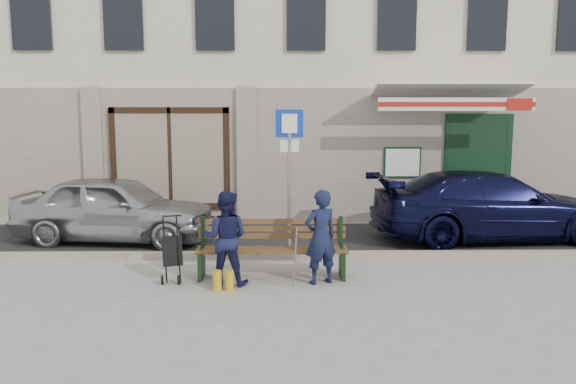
{
  "coord_description": "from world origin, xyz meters",
  "views": [
    {
      "loc": [
        -0.62,
        -8.39,
        2.59
      ],
      "look_at": [
        -0.47,
        1.6,
        1.2
      ],
      "focal_mm": 35.0,
      "sensor_mm": 36.0,
      "label": 1
    }
  ],
  "objects_px": {
    "car_silver": "(115,208)",
    "woman": "(226,238)",
    "bench": "(269,249)",
    "stroller": "(172,253)",
    "parking_sign": "(289,159)",
    "car_navy": "(490,206)",
    "man": "(321,237)"
  },
  "relations": [
    {
      "from": "bench",
      "to": "parking_sign",
      "type": "bearing_deg",
      "value": 75.3
    },
    {
      "from": "woman",
      "to": "stroller",
      "type": "relative_size",
      "value": 1.41
    },
    {
      "from": "car_navy",
      "to": "man",
      "type": "relative_size",
      "value": 3.36
    },
    {
      "from": "woman",
      "to": "parking_sign",
      "type": "bearing_deg",
      "value": -113.24
    },
    {
      "from": "car_navy",
      "to": "bench",
      "type": "xyz_separation_m",
      "value": [
        -4.53,
        -2.68,
        -0.25
      ]
    },
    {
      "from": "car_navy",
      "to": "man",
      "type": "height_order",
      "value": "man"
    },
    {
      "from": "car_silver",
      "to": "man",
      "type": "xyz_separation_m",
      "value": [
        3.97,
        -2.93,
        0.04
      ]
    },
    {
      "from": "bench",
      "to": "stroller",
      "type": "relative_size",
      "value": 2.35
    },
    {
      "from": "car_silver",
      "to": "woman",
      "type": "xyz_separation_m",
      "value": [
        2.52,
        -2.95,
        0.03
      ]
    },
    {
      "from": "bench",
      "to": "stroller",
      "type": "bearing_deg",
      "value": -173.58
    },
    {
      "from": "car_silver",
      "to": "woman",
      "type": "bearing_deg",
      "value": -131.91
    },
    {
      "from": "bench",
      "to": "stroller",
      "type": "xyz_separation_m",
      "value": [
        -1.5,
        -0.17,
        -0.01
      ]
    },
    {
      "from": "car_silver",
      "to": "parking_sign",
      "type": "height_order",
      "value": "parking_sign"
    },
    {
      "from": "parking_sign",
      "to": "bench",
      "type": "relative_size",
      "value": 1.11
    },
    {
      "from": "man",
      "to": "parking_sign",
      "type": "bearing_deg",
      "value": -98.94
    },
    {
      "from": "parking_sign",
      "to": "man",
      "type": "bearing_deg",
      "value": -80.81
    },
    {
      "from": "parking_sign",
      "to": "woman",
      "type": "distance_m",
      "value": 2.22
    },
    {
      "from": "parking_sign",
      "to": "car_navy",
      "type": "bearing_deg",
      "value": 11.93
    },
    {
      "from": "woman",
      "to": "stroller",
      "type": "distance_m",
      "value": 0.91
    },
    {
      "from": "parking_sign",
      "to": "stroller",
      "type": "height_order",
      "value": "parking_sign"
    },
    {
      "from": "stroller",
      "to": "car_navy",
      "type": "bearing_deg",
      "value": 7.85
    },
    {
      "from": "man",
      "to": "bench",
      "type": "bearing_deg",
      "value": -46.57
    },
    {
      "from": "car_silver",
      "to": "parking_sign",
      "type": "relative_size",
      "value": 1.51
    },
    {
      "from": "car_navy",
      "to": "stroller",
      "type": "bearing_deg",
      "value": 109.12
    },
    {
      "from": "car_navy",
      "to": "car_silver",
      "type": "bearing_deg",
      "value": 84.43
    },
    {
      "from": "bench",
      "to": "woman",
      "type": "xyz_separation_m",
      "value": [
        -0.65,
        -0.34,
        0.26
      ]
    },
    {
      "from": "car_navy",
      "to": "stroller",
      "type": "xyz_separation_m",
      "value": [
        -6.04,
        -2.84,
        -0.26
      ]
    },
    {
      "from": "car_silver",
      "to": "car_navy",
      "type": "height_order",
      "value": "car_navy"
    },
    {
      "from": "bench",
      "to": "man",
      "type": "xyz_separation_m",
      "value": [
        0.8,
        -0.33,
        0.27
      ]
    },
    {
      "from": "parking_sign",
      "to": "man",
      "type": "xyz_separation_m",
      "value": [
        0.45,
        -1.66,
        -1.06
      ]
    },
    {
      "from": "man",
      "to": "stroller",
      "type": "bearing_deg",
      "value": -28.05
    },
    {
      "from": "woman",
      "to": "car_navy",
      "type": "bearing_deg",
      "value": -142.07
    }
  ]
}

